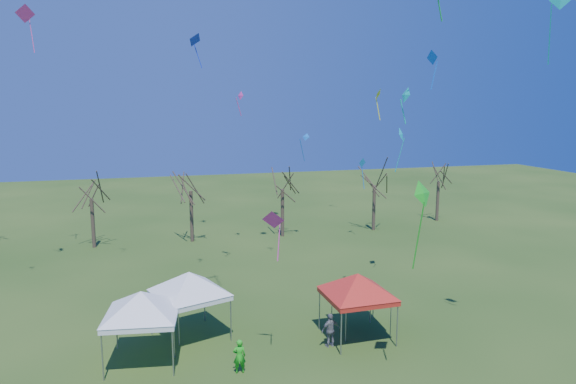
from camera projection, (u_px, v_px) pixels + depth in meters
name	position (u px, v px, depth m)	size (l,w,h in m)	color
ground	(290.00, 368.00, 24.03)	(140.00, 140.00, 0.00)	#244416
tree_1	(90.00, 181.00, 43.66)	(3.42, 3.42, 7.54)	#3D2D21
tree_2	(190.00, 173.00, 45.54)	(3.71, 3.71, 8.18)	#3D2D21
tree_3	(282.00, 172.00, 47.47)	(3.59, 3.59, 7.91)	#3D2D21
tree_4	(375.00, 169.00, 49.90)	(3.58, 3.58, 7.89)	#3D2D21
tree_5	(439.00, 168.00, 54.12)	(3.39, 3.39, 7.46)	#3D2D21
tent_white_west	(141.00, 296.00, 24.07)	(4.60, 4.60, 4.10)	gray
tent_white_mid	(189.00, 276.00, 26.64)	(4.49, 4.49, 4.19)	gray
tent_red	(358.00, 278.00, 26.64)	(4.64, 4.64, 4.09)	gray
tent_blue	(361.00, 296.00, 27.88)	(2.83, 2.83, 2.10)	gray
person_green	(239.00, 356.00, 23.48)	(0.59, 0.39, 1.61)	green
person_grey	(330.00, 330.00, 26.04)	(1.04, 0.43, 1.77)	slate
kite_0	(560.00, 1.00, 21.74)	(0.88, 0.90, 3.14)	#0BAAA3
kite_11	(195.00, 40.00, 37.56)	(1.41, 1.41, 2.54)	#142DDD
kite_22	(305.00, 138.00, 44.41)	(0.92, 0.95, 2.50)	blue
kite_25	(405.00, 96.00, 24.29)	(0.37, 0.79, 1.77)	#0DC8B5
kite_2	(25.00, 14.00, 36.86)	(1.48, 1.07, 3.43)	#F7368A
kite_19	(240.00, 96.00, 41.02)	(0.60, 0.74, 2.00)	#F536A6
kite_5	(423.00, 195.00, 20.77)	(1.23, 0.96, 3.73)	green
kite_1	(273.00, 220.00, 23.02)	(1.19, 0.99, 2.34)	#DA3093
kite_18	(378.00, 95.00, 28.64)	(0.68, 0.73, 1.79)	#F2FA1A
kite_17	(402.00, 135.00, 33.72)	(0.93, 0.96, 2.97)	#0DB4C5
kite_9	(433.00, 58.00, 24.93)	(0.39, 0.77, 1.93)	blue
kite_12	(362.00, 163.00, 45.71)	(0.91, 0.63, 2.84)	#1279C8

